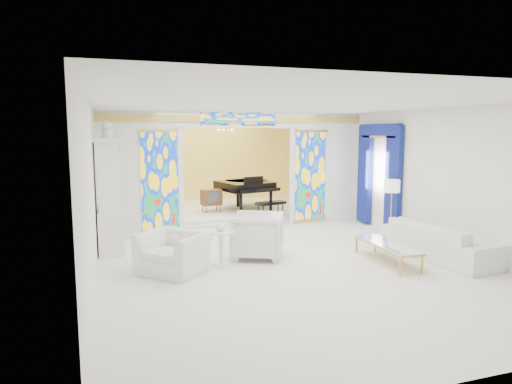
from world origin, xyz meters
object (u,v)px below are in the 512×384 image
object	(u,v)px
sofa	(439,241)
coffee_table	(387,245)
grand_piano	(247,186)
china_cabinet	(110,195)
armchair_right	(257,235)
armchair_left	(174,253)
tv_console	(211,197)

from	to	relation	value
sofa	coffee_table	xyz separation A→B (m)	(-1.16, 0.06, -0.01)
sofa	coffee_table	world-z (taller)	sofa
grand_piano	china_cabinet	bearing A→B (deg)	-156.52
china_cabinet	armchair_right	distance (m)	3.26
armchair_left	coffee_table	distance (m)	4.03
coffee_table	armchair_left	bearing A→B (deg)	170.48
armchair_right	grand_piano	size ratio (longest dim) A/B	0.35
sofa	china_cabinet	bearing A→B (deg)	59.43
sofa	tv_console	world-z (taller)	tv_console
china_cabinet	tv_console	bearing A→B (deg)	45.39
armchair_right	sofa	distance (m)	3.61
armchair_right	sofa	bearing A→B (deg)	96.30
china_cabinet	coffee_table	distance (m)	5.76
china_cabinet	tv_console	distance (m)	4.07
armchair_left	grand_piano	distance (m)	5.94
armchair_left	grand_piano	bearing A→B (deg)	104.64
china_cabinet	armchair_right	xyz separation A→B (m)	(2.75, -1.60, -0.72)
coffee_table	tv_console	size ratio (longest dim) A/B	2.66
sofa	grand_piano	bearing A→B (deg)	14.16
armchair_left	coffee_table	size ratio (longest dim) A/B	0.65
armchair_left	sofa	distance (m)	5.18
armchair_left	sofa	size ratio (longest dim) A/B	0.46
china_cabinet	armchair_left	world-z (taller)	china_cabinet
armchair_right	coffee_table	bearing A→B (deg)	88.98
sofa	armchair_right	bearing A→B (deg)	64.67
armchair_right	sofa	size ratio (longest dim) A/B	0.41
armchair_right	grand_piano	world-z (taller)	grand_piano
armchair_left	armchair_right	distance (m)	1.78
tv_console	armchair_right	bearing A→B (deg)	-100.47
coffee_table	grand_piano	bearing A→B (deg)	100.12
coffee_table	tv_console	xyz separation A→B (m)	(-2.18, 5.58, 0.25)
armchair_left	armchair_right	bearing A→B (deg)	59.10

